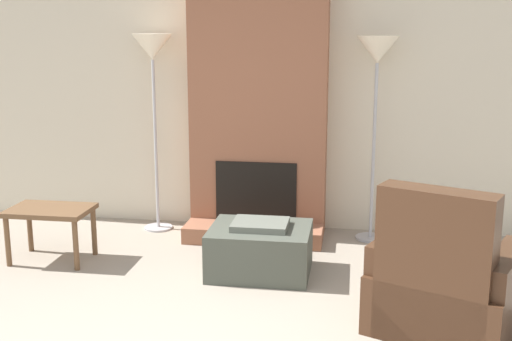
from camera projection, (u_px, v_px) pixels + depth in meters
The scene contains 7 objects.
wall_back at pixel (262, 93), 6.07m from camera, with size 6.86×0.06×2.60m, color beige.
fireplace at pixel (259, 103), 5.87m from camera, with size 1.25×0.69×2.60m.
ottoman at pixel (260, 249), 5.05m from camera, with size 0.78×0.63×0.42m.
armchair at pixel (444, 288), 4.04m from camera, with size 1.10×1.08×0.98m.
side_table at pixel (50, 216), 5.29m from camera, with size 0.67×0.44×0.45m.
floor_lamp_left at pixel (153, 58), 5.87m from camera, with size 0.37×0.37×1.85m.
floor_lamp_right at pixel (377, 61), 5.57m from camera, with size 0.37×0.37×1.83m.
Camera 1 is at (0.88, -2.73, 1.89)m, focal length 45.00 mm.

